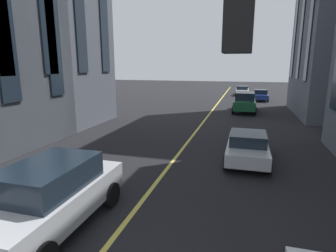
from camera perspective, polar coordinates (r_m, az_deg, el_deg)
name	(u,v)px	position (r m, az deg, el deg)	size (l,w,h in m)	color
lane_centre_line	(197,130)	(19.21, 6.10, -0.74)	(80.00, 0.16, 0.01)	#D8C64C
car_blue_far	(260,95)	(36.79, 18.60, 6.10)	(3.90, 1.89, 1.40)	navy
car_green_oncoming	(245,102)	(27.29, 15.58, 4.86)	(4.70, 2.14, 1.88)	#1E6038
car_silver_parked_b	(51,195)	(8.21, -23.02, -13.08)	(4.70, 2.14, 1.88)	#B7BABF
car_silver_near	(247,146)	(13.35, 16.15, -4.00)	(4.40, 1.95, 1.37)	#B7BABF
car_white_parked_a	(242,90)	(42.70, 15.13, 7.12)	(4.40, 1.95, 1.37)	silver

